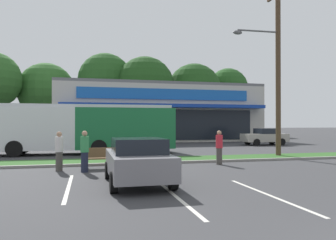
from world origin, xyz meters
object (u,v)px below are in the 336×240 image
at_px(city_bus, 85,127).
at_px(pedestrian_by_pole, 59,151).
at_px(car_2, 138,161).
at_px(pedestrian_mid, 219,147).
at_px(car_1, 265,137).
at_px(utility_pole, 276,64).
at_px(bus_stop_bench, 101,157).
at_px(car_4, 122,138).
at_px(pedestrian_near_bench, 85,151).

relative_size(city_bus, pedestrian_by_pole, 7.00).
relative_size(car_2, pedestrian_mid, 2.45).
relative_size(car_1, car_2, 1.00).
bearing_deg(car_2, utility_pole, -54.73).
bearing_deg(car_1, bus_stop_bench, 38.68).
xyz_separation_m(bus_stop_bench, pedestrian_mid, (5.78, 0.05, 0.34)).
distance_m(car_1, pedestrian_mid, 15.73).
relative_size(car_1, car_4, 0.95).
distance_m(bus_stop_bench, car_1, 19.86).
relative_size(city_bus, pedestrian_near_bench, 6.84).
bearing_deg(car_1, pedestrian_near_bench, 39.61).
bearing_deg(city_bus, car_2, 100.26).
bearing_deg(utility_pole, car_1, 63.10).
relative_size(city_bus, car_2, 2.88).
bearing_deg(utility_pole, pedestrian_mid, -152.97).
bearing_deg(pedestrian_near_bench, car_4, 59.93).
bearing_deg(utility_pole, car_4, 128.02).
xyz_separation_m(utility_pole, car_1, (5.06, 9.98, -4.79)).
height_order(bus_stop_bench, car_1, car_1).
relative_size(bus_stop_bench, pedestrian_near_bench, 0.92).
distance_m(utility_pole, car_1, 12.17).
height_order(utility_pole, pedestrian_by_pole, utility_pole).
xyz_separation_m(city_bus, car_4, (3.02, 5.50, -0.99)).
height_order(car_1, pedestrian_near_bench, pedestrian_near_bench).
height_order(bus_stop_bench, car_2, car_2).
xyz_separation_m(car_2, pedestrian_near_bench, (-1.75, 3.21, 0.08)).
bearing_deg(pedestrian_by_pole, bus_stop_bench, -14.17).
bearing_deg(car_1, car_2, 49.00).
distance_m(car_1, pedestrian_near_bench, 21.03).
bearing_deg(car_2, pedestrian_mid, -47.95).
distance_m(bus_stop_bench, pedestrian_by_pole, 1.83).
distance_m(city_bus, car_2, 11.71).
relative_size(city_bus, pedestrian_mid, 7.04).
height_order(car_1, pedestrian_mid, pedestrian_mid).
relative_size(city_bus, bus_stop_bench, 7.41).
xyz_separation_m(car_2, pedestrian_by_pole, (-2.81, 3.82, 0.06)).
xyz_separation_m(car_1, pedestrian_by_pole, (-17.26, -12.80, 0.06)).
bearing_deg(pedestrian_by_pole, pedestrian_mid, -23.25).
xyz_separation_m(bus_stop_bench, car_1, (15.50, 12.41, 0.29)).
distance_m(pedestrian_by_pole, pedestrian_mid, 7.55).
xyz_separation_m(bus_stop_bench, pedestrian_by_pole, (-1.76, -0.39, 0.35)).
bearing_deg(bus_stop_bench, car_1, -141.32).
relative_size(utility_pole, pedestrian_near_bench, 6.03).
xyz_separation_m(city_bus, car_1, (16.22, 5.08, -0.97)).
xyz_separation_m(car_1, car_4, (-13.20, 0.42, -0.01)).
distance_m(pedestrian_near_bench, pedestrian_by_pole, 1.22).
bearing_deg(pedestrian_by_pole, car_2, -80.18).
bearing_deg(car_1, pedestrian_by_pole, 36.56).
xyz_separation_m(utility_pole, bus_stop_bench, (-10.44, -2.43, -5.07)).
relative_size(car_1, pedestrian_near_bench, 2.38).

